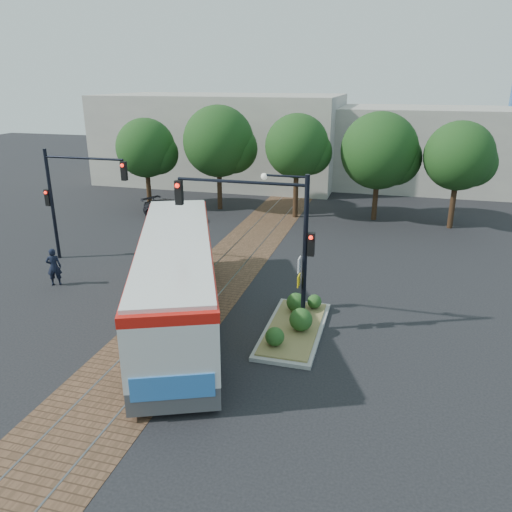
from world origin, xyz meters
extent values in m
plane|color=black|center=(0.00, 0.00, 0.00)|extent=(120.00, 120.00, 0.00)
cube|color=brown|center=(0.00, 4.00, 0.01)|extent=(3.60, 40.00, 0.01)
cube|color=slate|center=(-0.75, 4.00, 0.01)|extent=(0.06, 40.00, 0.01)
cube|color=slate|center=(0.75, 4.00, 0.01)|extent=(0.06, 40.00, 0.01)
cylinder|color=#382314|center=(-10.00, 16.00, 1.43)|extent=(0.36, 0.36, 2.86)
sphere|color=#143F17|center=(-10.00, 16.00, 4.51)|extent=(4.40, 4.40, 4.40)
cylinder|color=#382314|center=(-4.50, 16.80, 1.56)|extent=(0.36, 0.36, 3.12)
sphere|color=#143F17|center=(-4.50, 16.80, 5.07)|extent=(5.20, 5.20, 5.20)
cylinder|color=#382314|center=(1.50, 16.00, 1.69)|extent=(0.36, 0.36, 3.39)
sphere|color=#143F17|center=(1.50, 16.00, 5.04)|extent=(4.40, 4.40, 4.40)
cylinder|color=#382314|center=(7.00, 16.80, 1.43)|extent=(0.36, 0.36, 2.86)
sphere|color=#143F17|center=(7.00, 16.80, 4.81)|extent=(5.20, 5.20, 5.20)
cylinder|color=#382314|center=(12.00, 16.00, 1.56)|extent=(0.36, 0.36, 3.12)
sphere|color=#143F17|center=(12.00, 16.00, 4.77)|extent=(4.40, 4.40, 4.40)
cube|color=#ADA899|center=(-8.00, 28.00, 4.00)|extent=(22.00, 12.00, 8.00)
cube|color=#ADA899|center=(12.00, 30.00, 3.50)|extent=(18.00, 10.00, 7.00)
cube|color=#474749|center=(-0.02, -1.20, 0.60)|extent=(7.58, 13.20, 0.77)
cube|color=silver|center=(-0.02, -1.20, 2.03)|extent=(7.60, 13.21, 2.08)
cube|color=black|center=(-0.15, -0.89, 2.36)|extent=(7.16, 12.02, 0.99)
cube|color=red|center=(-0.02, -1.20, 3.23)|extent=(7.64, 13.23, 0.33)
cube|color=silver|center=(-0.02, -1.20, 3.45)|extent=(7.35, 12.77, 0.15)
cube|color=black|center=(2.44, -7.12, 2.47)|extent=(1.67, 0.80, 0.99)
cube|color=#2F6FBE|center=(2.52, -7.29, 1.15)|extent=(2.25, 0.99, 0.77)
cube|color=orange|center=(1.72, -1.66, 1.37)|extent=(1.96, 4.58, 1.21)
cylinder|color=black|center=(0.63, -6.03, 0.55)|extent=(0.78, 1.16, 1.10)
cylinder|color=black|center=(2.96, -5.07, 0.55)|extent=(0.78, 1.16, 1.10)
cylinder|color=black|center=(-2.78, 2.17, 0.55)|extent=(0.78, 1.16, 1.10)
cylinder|color=black|center=(-0.46, 3.14, 0.55)|extent=(0.78, 1.16, 1.10)
cube|color=gray|center=(4.80, -1.00, 0.07)|extent=(2.20, 5.20, 0.15)
cube|color=olive|center=(4.80, -1.00, 0.19)|extent=(1.90, 4.80, 0.08)
sphere|color=#1E4719|center=(4.40, -2.60, 0.58)|extent=(0.70, 0.70, 0.70)
sphere|color=#1E4719|center=(5.10, -1.20, 0.68)|extent=(0.90, 0.90, 0.90)
sphere|color=#1E4719|center=(4.60, 0.40, 0.63)|extent=(0.80, 0.80, 0.80)
sphere|color=#1E4719|center=(5.30, 0.90, 0.53)|extent=(0.60, 0.60, 0.60)
cylinder|color=black|center=(5.10, -0.80, 3.21)|extent=(0.18, 0.18, 6.00)
cylinder|color=black|center=(2.60, -0.80, 5.81)|extent=(5.00, 0.12, 0.12)
cube|color=black|center=(0.10, -0.80, 5.26)|extent=(0.28, 0.22, 0.95)
sphere|color=#FF190C|center=(0.10, -0.94, 5.56)|extent=(0.18, 0.18, 0.18)
cube|color=black|center=(5.32, -0.80, 3.61)|extent=(0.26, 0.20, 0.90)
sphere|color=#FF190C|center=(5.32, -0.93, 3.92)|extent=(0.16, 0.16, 0.16)
cube|color=white|center=(4.92, -0.92, 2.81)|extent=(0.04, 0.45, 0.55)
cube|color=yellow|center=(4.92, -0.92, 2.17)|extent=(0.04, 0.45, 0.45)
cylinder|color=black|center=(4.30, -0.80, 6.12)|extent=(1.60, 0.08, 0.08)
sphere|color=silver|center=(3.50, -0.80, 6.06)|extent=(0.24, 0.24, 0.24)
cylinder|color=black|center=(-9.50, 4.00, 3.00)|extent=(0.18, 0.18, 6.00)
cylinder|color=black|center=(-7.25, 4.00, 5.60)|extent=(4.50, 0.12, 0.12)
cube|color=black|center=(-5.00, 4.00, 5.05)|extent=(0.28, 0.22, 0.95)
sphere|color=#FF190C|center=(-5.00, 3.86, 5.35)|extent=(0.18, 0.18, 0.18)
cube|color=black|center=(-9.72, 4.00, 3.40)|extent=(0.26, 0.20, 0.90)
sphere|color=#FF190C|center=(-9.72, 3.87, 3.70)|extent=(0.16, 0.16, 0.16)
imported|color=black|center=(-7.23, 0.61, 0.93)|extent=(0.81, 0.71, 1.86)
imported|color=black|center=(-6.79, 12.95, 0.67)|extent=(5.00, 3.62, 1.35)
camera|label=1|loc=(8.01, -18.31, 9.45)|focal=35.00mm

